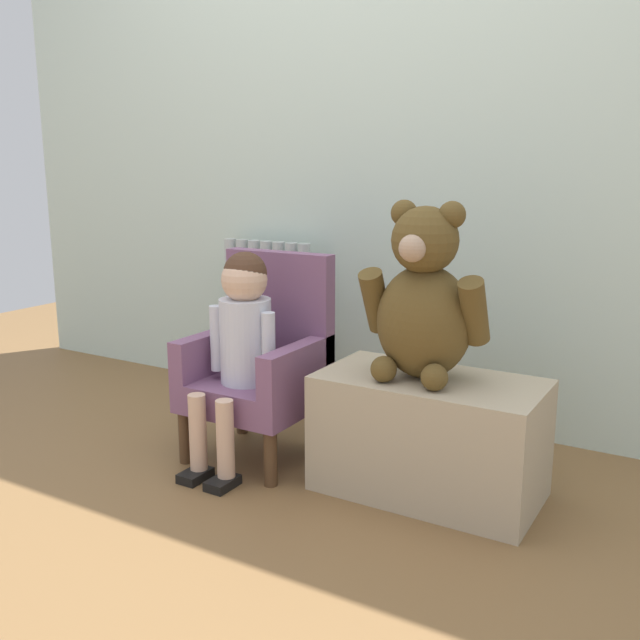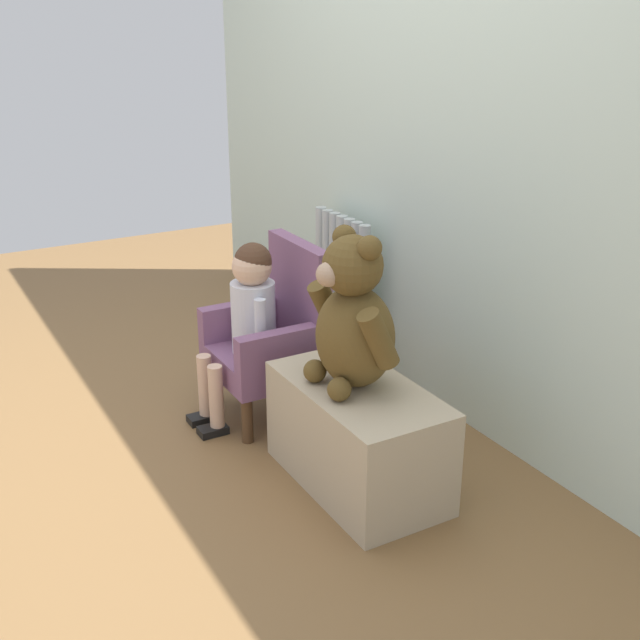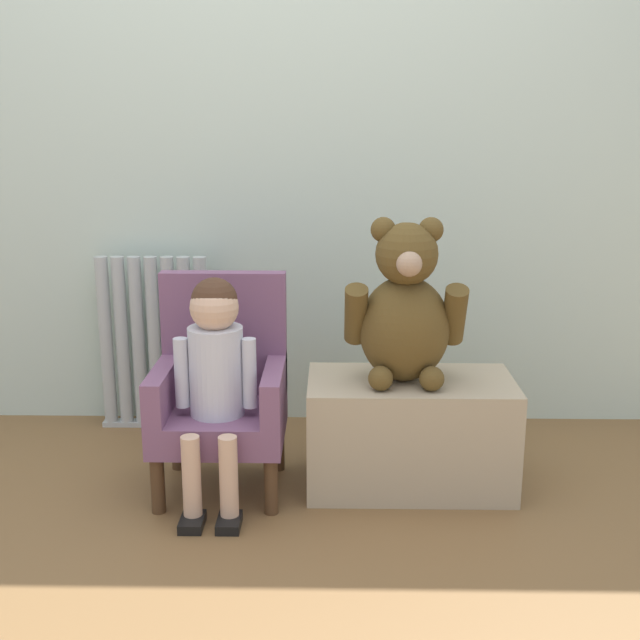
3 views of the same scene
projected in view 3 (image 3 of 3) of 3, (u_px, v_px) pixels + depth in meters
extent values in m
plane|color=brown|center=(239.00, 581.00, 2.11)|extent=(6.00, 6.00, 0.00)
cube|color=silver|center=(268.00, 112.00, 2.98)|extent=(3.80, 0.05, 2.40)
cylinder|color=#AFB7B7|center=(106.00, 341.00, 3.08)|extent=(0.05, 0.05, 0.65)
cylinder|color=#AFB7B7|center=(122.00, 341.00, 3.08)|extent=(0.05, 0.05, 0.65)
cylinder|color=#AFB7B7|center=(138.00, 341.00, 3.08)|extent=(0.05, 0.05, 0.65)
cylinder|color=#AFB7B7|center=(154.00, 341.00, 3.08)|extent=(0.05, 0.05, 0.65)
cylinder|color=#AFB7B7|center=(170.00, 341.00, 3.08)|extent=(0.05, 0.05, 0.65)
cylinder|color=#AFB7B7|center=(187.00, 341.00, 3.07)|extent=(0.05, 0.05, 0.65)
cylinder|color=#AFB7B7|center=(203.00, 341.00, 3.07)|extent=(0.05, 0.05, 0.65)
cube|color=#AFB7B7|center=(159.00, 423.00, 3.16)|extent=(0.43, 0.05, 0.02)
cube|color=#784E6F|center=(220.00, 423.00, 2.57)|extent=(0.41, 0.38, 0.10)
cube|color=#784E6F|center=(224.00, 333.00, 2.66)|extent=(0.41, 0.06, 0.41)
cube|color=#784E6F|center=(164.00, 388.00, 2.54)|extent=(0.06, 0.38, 0.14)
cube|color=#784E6F|center=(274.00, 388.00, 2.54)|extent=(0.06, 0.38, 0.14)
cylinder|color=#4C331E|center=(158.00, 485.00, 2.45)|extent=(0.04, 0.04, 0.18)
cylinder|color=#4C331E|center=(271.00, 486.00, 2.45)|extent=(0.04, 0.04, 0.18)
cylinder|color=#4C331E|center=(177.00, 444.00, 2.76)|extent=(0.04, 0.04, 0.18)
cylinder|color=#4C331E|center=(278.00, 445.00, 2.75)|extent=(0.04, 0.04, 0.18)
cylinder|color=silver|center=(216.00, 371.00, 2.48)|extent=(0.17, 0.17, 0.28)
sphere|color=#D8AD8E|center=(214.00, 307.00, 2.43)|extent=(0.15, 0.15, 0.15)
sphere|color=#472D1E|center=(214.00, 301.00, 2.43)|extent=(0.14, 0.14, 0.14)
cylinder|color=#D8AD8E|center=(192.00, 476.00, 2.37)|extent=(0.06, 0.06, 0.25)
cube|color=black|center=(192.00, 522.00, 2.38)|extent=(0.07, 0.11, 0.03)
cylinder|color=#D8AD8E|center=(229.00, 476.00, 2.36)|extent=(0.06, 0.06, 0.25)
cube|color=black|center=(229.00, 523.00, 2.38)|extent=(0.07, 0.11, 0.03)
cylinder|color=silver|center=(181.00, 373.00, 2.47)|extent=(0.04, 0.04, 0.22)
cylinder|color=silver|center=(250.00, 373.00, 2.46)|extent=(0.04, 0.04, 0.22)
cube|color=tan|center=(410.00, 433.00, 2.62)|extent=(0.66, 0.36, 0.36)
ellipsoid|color=brown|center=(404.00, 329.00, 2.53)|extent=(0.29, 0.25, 0.34)
sphere|color=brown|center=(407.00, 254.00, 2.46)|extent=(0.19, 0.19, 0.19)
sphere|color=tan|center=(409.00, 264.00, 2.38)|extent=(0.08, 0.08, 0.08)
sphere|color=brown|center=(383.00, 230.00, 2.45)|extent=(0.08, 0.08, 0.08)
sphere|color=brown|center=(431.00, 230.00, 2.45)|extent=(0.08, 0.08, 0.08)
cylinder|color=brown|center=(356.00, 314.00, 2.51)|extent=(0.07, 0.15, 0.21)
cylinder|color=brown|center=(454.00, 315.00, 2.50)|extent=(0.07, 0.15, 0.21)
sphere|color=brown|center=(381.00, 378.00, 2.46)|extent=(0.08, 0.08, 0.08)
sphere|color=brown|center=(432.00, 379.00, 2.46)|extent=(0.08, 0.08, 0.08)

